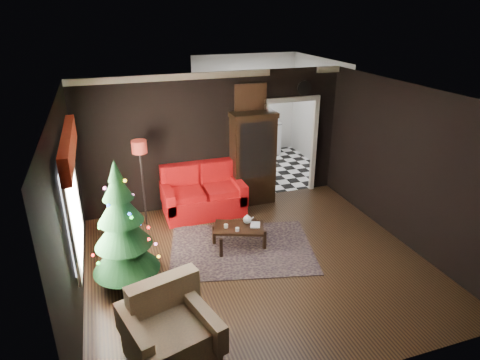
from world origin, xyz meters
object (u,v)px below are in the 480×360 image
object	(u,v)px
curio_cabinet	(253,161)
kitchen_table	(257,161)
christmas_tree	(122,225)
teapot	(247,219)
armchair	(170,330)
coffee_table	(239,236)
loveseat	(203,191)
floor_lamp	(143,186)
wall_clock	(304,88)

from	to	relation	value
curio_cabinet	kitchen_table	world-z (taller)	curio_cabinet
christmas_tree	teapot	size ratio (longest dim) A/B	11.12
curio_cabinet	armchair	bearing A→B (deg)	-122.51
curio_cabinet	teapot	bearing A→B (deg)	-113.35
armchair	coffee_table	xyz separation A→B (m)	(1.59, 2.19, -0.25)
curio_cabinet	armchair	distance (m)	4.62
curio_cabinet	coffee_table	size ratio (longest dim) A/B	2.20
loveseat	teapot	distance (m)	1.47
curio_cabinet	armchair	world-z (taller)	curio_cabinet
loveseat	teapot	size ratio (longest dim) A/B	9.97
floor_lamp	teapot	xyz separation A→B (m)	(1.64, -1.29, -0.35)
armchair	curio_cabinet	bearing A→B (deg)	41.59
christmas_tree	armchair	bearing A→B (deg)	-77.55
loveseat	christmas_tree	xyz separation A→B (m)	(-1.69, -1.98, 0.55)
armchair	teapot	world-z (taller)	armchair
coffee_table	wall_clock	bearing A→B (deg)	41.91
christmas_tree	armchair	xyz separation A→B (m)	(0.37, -1.67, -0.59)
curio_cabinet	teapot	distance (m)	1.82
curio_cabinet	floor_lamp	size ratio (longest dim) A/B	1.06
loveseat	wall_clock	world-z (taller)	wall_clock
loveseat	kitchen_table	bearing A→B (deg)	42.51
kitchen_table	teapot	bearing A→B (deg)	-113.86
coffee_table	kitchen_table	bearing A→B (deg)	63.88
floor_lamp	kitchen_table	xyz separation A→B (m)	(2.99, 1.75, -0.45)
curio_cabinet	coffee_table	bearing A→B (deg)	-117.51
armchair	wall_clock	distance (m)	5.79
kitchen_table	armchair	bearing A→B (deg)	-120.46
armchair	kitchen_table	size ratio (longest dim) A/B	1.31
teapot	wall_clock	world-z (taller)	wall_clock
armchair	teapot	distance (m)	2.87
armchair	teapot	xyz separation A→B (m)	(1.77, 2.26, 0.02)
wall_clock	kitchen_table	distance (m)	2.43
floor_lamp	wall_clock	bearing A→B (deg)	8.09
loveseat	floor_lamp	bearing A→B (deg)	-175.04
loveseat	wall_clock	distance (m)	3.04
wall_clock	kitchen_table	world-z (taller)	wall_clock
christmas_tree	armchair	world-z (taller)	christmas_tree
curio_cabinet	floor_lamp	xyz separation A→B (m)	(-2.34, -0.32, -0.12)
loveseat	curio_cabinet	size ratio (longest dim) A/B	0.89
coffee_table	kitchen_table	size ratio (longest dim) A/B	1.15
curio_cabinet	christmas_tree	bearing A→B (deg)	-142.15
teapot	armchair	bearing A→B (deg)	-128.12
armchair	coffee_table	bearing A→B (deg)	38.08
wall_clock	teapot	bearing A→B (deg)	-136.57
coffee_table	armchair	bearing A→B (deg)	-126.02
christmas_tree	armchair	distance (m)	1.81
floor_lamp	teapot	size ratio (longest dim) A/B	10.50
wall_clock	coffee_table	bearing A→B (deg)	-138.09
christmas_tree	curio_cabinet	bearing A→B (deg)	37.85
christmas_tree	teapot	world-z (taller)	christmas_tree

